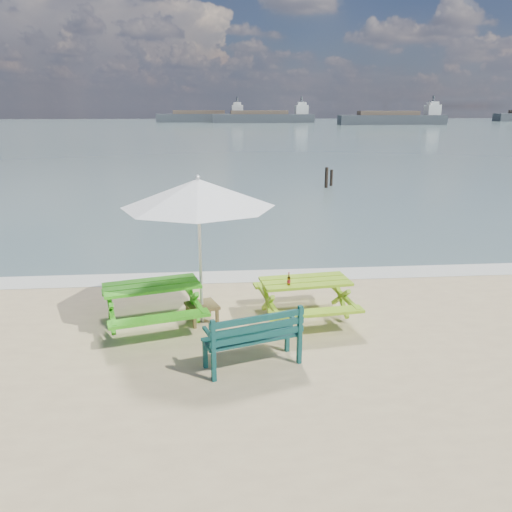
{
  "coord_description": "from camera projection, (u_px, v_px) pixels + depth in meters",
  "views": [
    {
      "loc": [
        -0.44,
        -6.9,
        3.99
      ],
      "look_at": [
        0.42,
        3.0,
        1.0
      ],
      "focal_mm": 35.0,
      "sensor_mm": 36.0,
      "label": 1
    }
  ],
  "objects": [
    {
      "name": "swimmer",
      "position": [
        174.0,
        210.0,
        21.85
      ],
      "size": [
        0.73,
        0.54,
        1.83
      ],
      "color": "tan",
      "rests_on": "ground"
    },
    {
      "name": "foam_strip",
      "position": [
        233.0,
        277.0,
        12.15
      ],
      "size": [
        22.0,
        0.9,
        0.01
      ],
      "primitive_type": "cube",
      "color": "silver",
      "rests_on": "ground"
    },
    {
      "name": "picnic_table_right",
      "position": [
        305.0,
        300.0,
        9.65
      ],
      "size": [
        1.89,
        2.05,
        0.8
      ],
      "color": "#83B31B",
      "rests_on": "ground"
    },
    {
      "name": "patio_umbrella",
      "position": [
        198.0,
        193.0,
        8.91
      ],
      "size": [
        3.56,
        3.56,
        2.76
      ],
      "color": "silver",
      "rests_on": "ground"
    },
    {
      "name": "picnic_table_left",
      "position": [
        153.0,
        306.0,
        9.35
      ],
      "size": [
        2.17,
        2.31,
        0.83
      ],
      "color": "green",
      "rests_on": "ground"
    },
    {
      "name": "park_bench",
      "position": [
        252.0,
        348.0,
        7.94
      ],
      "size": [
        1.63,
        0.96,
        0.95
      ],
      "color": "#0F3F3C",
      "rests_on": "ground"
    },
    {
      "name": "cargo_ships",
      "position": [
        427.0,
        118.0,
        125.2
      ],
      "size": [
        147.74,
        28.62,
        4.4
      ],
      "color": "#3A3F44",
      "rests_on": "ground"
    },
    {
      "name": "side_table",
      "position": [
        202.0,
        313.0,
        9.57
      ],
      "size": [
        0.71,
        0.71,
        0.36
      ],
      "color": "brown",
      "rests_on": "ground"
    },
    {
      "name": "sea",
      "position": [
        214.0,
        130.0,
        88.85
      ],
      "size": [
        300.0,
        300.0,
        0.0
      ],
      "primitive_type": "plane",
      "color": "slate",
      "rests_on": "ground"
    },
    {
      "name": "mooring_pilings",
      "position": [
        328.0,
        180.0,
        25.59
      ],
      "size": [
        0.56,
        0.76,
        1.23
      ],
      "color": "black",
      "rests_on": "ground"
    },
    {
      "name": "beer_bottle",
      "position": [
        289.0,
        281.0,
        9.25
      ],
      "size": [
        0.06,
        0.06,
        0.24
      ],
      "color": "#925215",
      "rests_on": "picnic_table_right"
    }
  ]
}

